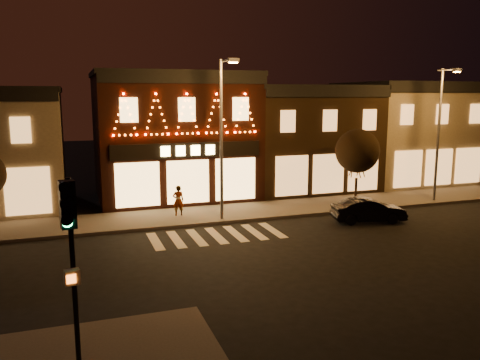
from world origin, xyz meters
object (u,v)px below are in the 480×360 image
dark_sedan (369,210)px  traffic_signal_near (70,240)px  streetlamp_mid (223,127)px  pedestrian (178,200)px

dark_sedan → traffic_signal_near: bearing=137.0°
streetlamp_mid → dark_sedan: (7.48, -2.52, -4.50)m
dark_sedan → pedestrian: bearing=78.0°
traffic_signal_near → pedestrian: (5.63, 14.94, -2.54)m
streetlamp_mid → dark_sedan: streetlamp_mid is taller
streetlamp_mid → pedestrian: streetlamp_mid is taller
traffic_signal_near → dark_sedan: size_ratio=1.22×
traffic_signal_near → streetlamp_mid: (7.75, 13.20, 1.61)m
traffic_signal_near → dark_sedan: 18.82m
dark_sedan → pedestrian: 10.50m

